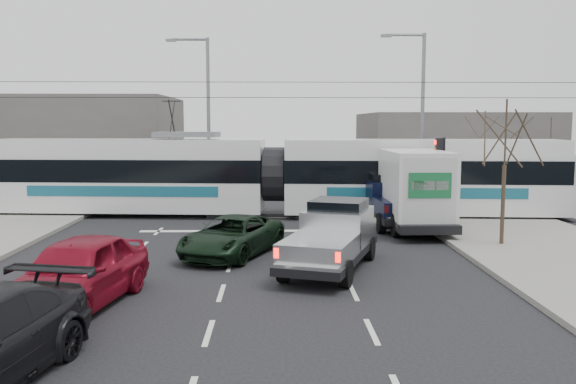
{
  "coord_description": "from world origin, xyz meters",
  "views": [
    {
      "loc": [
        -0.32,
        -18.26,
        4.34
      ],
      "look_at": [
        0.17,
        4.09,
        1.8
      ],
      "focal_mm": 38.0,
      "sensor_mm": 36.0,
      "label": 1
    }
  ],
  "objects_px": {
    "street_lamp_near": "(419,108)",
    "street_lamp_far": "(205,109)",
    "red_car": "(77,272)",
    "silver_pickup": "(333,235)",
    "green_car": "(232,236)",
    "traffic_signal": "(440,162)",
    "tram": "(273,176)",
    "box_truck": "(412,191)",
    "bare_tree": "(506,139)",
    "navy_pickup": "(391,200)"
  },
  "relations": [
    {
      "from": "box_truck",
      "to": "silver_pickup",
      "type": "bearing_deg",
      "value": -120.52
    },
    {
      "from": "street_lamp_near",
      "to": "street_lamp_far",
      "type": "relative_size",
      "value": 1.0
    },
    {
      "from": "silver_pickup",
      "to": "navy_pickup",
      "type": "bearing_deg",
      "value": 86.29
    },
    {
      "from": "green_car",
      "to": "street_lamp_near",
      "type": "bearing_deg",
      "value": 76.5
    },
    {
      "from": "navy_pickup",
      "to": "red_car",
      "type": "distance_m",
      "value": 14.95
    },
    {
      "from": "silver_pickup",
      "to": "red_car",
      "type": "xyz_separation_m",
      "value": [
        -6.42,
        -3.78,
        -0.15
      ]
    },
    {
      "from": "red_car",
      "to": "silver_pickup",
      "type": "bearing_deg",
      "value": 40.54
    },
    {
      "from": "traffic_signal",
      "to": "green_car",
      "type": "bearing_deg",
      "value": -148.48
    },
    {
      "from": "traffic_signal",
      "to": "tram",
      "type": "xyz_separation_m",
      "value": [
        -6.85,
        3.43,
        -0.84
      ]
    },
    {
      "from": "bare_tree",
      "to": "traffic_signal",
      "type": "height_order",
      "value": "bare_tree"
    },
    {
      "from": "bare_tree",
      "to": "street_lamp_near",
      "type": "distance_m",
      "value": 11.58
    },
    {
      "from": "street_lamp_near",
      "to": "green_car",
      "type": "height_order",
      "value": "street_lamp_near"
    },
    {
      "from": "navy_pickup",
      "to": "street_lamp_far",
      "type": "bearing_deg",
      "value": 133.13
    },
    {
      "from": "bare_tree",
      "to": "green_car",
      "type": "bearing_deg",
      "value": -173.7
    },
    {
      "from": "green_car",
      "to": "navy_pickup",
      "type": "bearing_deg",
      "value": 64.89
    },
    {
      "from": "street_lamp_far",
      "to": "red_car",
      "type": "xyz_separation_m",
      "value": [
        -0.8,
        -20.09,
        -4.27
      ]
    },
    {
      "from": "bare_tree",
      "to": "street_lamp_far",
      "type": "xyz_separation_m",
      "value": [
        -11.79,
        13.5,
        1.32
      ]
    },
    {
      "from": "street_lamp_far",
      "to": "bare_tree",
      "type": "bearing_deg",
      "value": -48.88
    },
    {
      "from": "street_lamp_near",
      "to": "silver_pickup",
      "type": "bearing_deg",
      "value": -112.35
    },
    {
      "from": "street_lamp_far",
      "to": "silver_pickup",
      "type": "xyz_separation_m",
      "value": [
        5.62,
        -16.31,
        -4.13
      ]
    },
    {
      "from": "red_car",
      "to": "box_truck",
      "type": "bearing_deg",
      "value": 55.17
    },
    {
      "from": "bare_tree",
      "to": "traffic_signal",
      "type": "bearing_deg",
      "value": 105.76
    },
    {
      "from": "bare_tree",
      "to": "tram",
      "type": "distance_m",
      "value": 11.07
    },
    {
      "from": "traffic_signal",
      "to": "tram",
      "type": "distance_m",
      "value": 7.71
    },
    {
      "from": "tram",
      "to": "box_truck",
      "type": "bearing_deg",
      "value": -28.84
    },
    {
      "from": "box_truck",
      "to": "navy_pickup",
      "type": "bearing_deg",
      "value": 119.48
    },
    {
      "from": "bare_tree",
      "to": "green_car",
      "type": "relative_size",
      "value": 1.08
    },
    {
      "from": "bare_tree",
      "to": "street_lamp_far",
      "type": "height_order",
      "value": "street_lamp_far"
    },
    {
      "from": "red_car",
      "to": "bare_tree",
      "type": "bearing_deg",
      "value": 37.68
    },
    {
      "from": "street_lamp_near",
      "to": "navy_pickup",
      "type": "relative_size",
      "value": 1.73
    },
    {
      "from": "tram",
      "to": "green_car",
      "type": "distance_m",
      "value": 8.65
    },
    {
      "from": "box_truck",
      "to": "red_car",
      "type": "xyz_separation_m",
      "value": [
        -10.27,
        -10.32,
        -0.77
      ]
    },
    {
      "from": "red_car",
      "to": "navy_pickup",
      "type": "bearing_deg",
      "value": 59.87
    },
    {
      "from": "traffic_signal",
      "to": "tram",
      "type": "relative_size",
      "value": 0.14
    },
    {
      "from": "bare_tree",
      "to": "silver_pickup",
      "type": "relative_size",
      "value": 0.87
    },
    {
      "from": "tram",
      "to": "red_car",
      "type": "xyz_separation_m",
      "value": [
        -4.61,
        -14.02,
        -1.06
      ]
    },
    {
      "from": "bare_tree",
      "to": "tram",
      "type": "bearing_deg",
      "value": 137.08
    },
    {
      "from": "street_lamp_far",
      "to": "silver_pickup",
      "type": "bearing_deg",
      "value": -71.0
    },
    {
      "from": "bare_tree",
      "to": "tram",
      "type": "height_order",
      "value": "tram"
    },
    {
      "from": "street_lamp_far",
      "to": "green_car",
      "type": "xyz_separation_m",
      "value": [
        2.46,
        -14.53,
        -4.47
      ]
    },
    {
      "from": "street_lamp_far",
      "to": "silver_pickup",
      "type": "height_order",
      "value": "street_lamp_far"
    },
    {
      "from": "tram",
      "to": "box_truck",
      "type": "distance_m",
      "value": 6.77
    },
    {
      "from": "silver_pickup",
      "to": "red_car",
      "type": "bearing_deg",
      "value": -130.35
    },
    {
      "from": "box_truck",
      "to": "green_car",
      "type": "distance_m",
      "value": 8.52
    },
    {
      "from": "street_lamp_near",
      "to": "tram",
      "type": "bearing_deg",
      "value": -152.1
    },
    {
      "from": "street_lamp_near",
      "to": "bare_tree",
      "type": "bearing_deg",
      "value": -88.58
    },
    {
      "from": "bare_tree",
      "to": "box_truck",
      "type": "xyz_separation_m",
      "value": [
        -2.32,
        3.72,
        -2.19
      ]
    },
    {
      "from": "traffic_signal",
      "to": "box_truck",
      "type": "relative_size",
      "value": 0.55
    },
    {
      "from": "traffic_signal",
      "to": "box_truck",
      "type": "xyz_separation_m",
      "value": [
        -1.19,
        -0.27,
        -1.14
      ]
    },
    {
      "from": "street_lamp_near",
      "to": "silver_pickup",
      "type": "relative_size",
      "value": 1.56
    }
  ]
}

